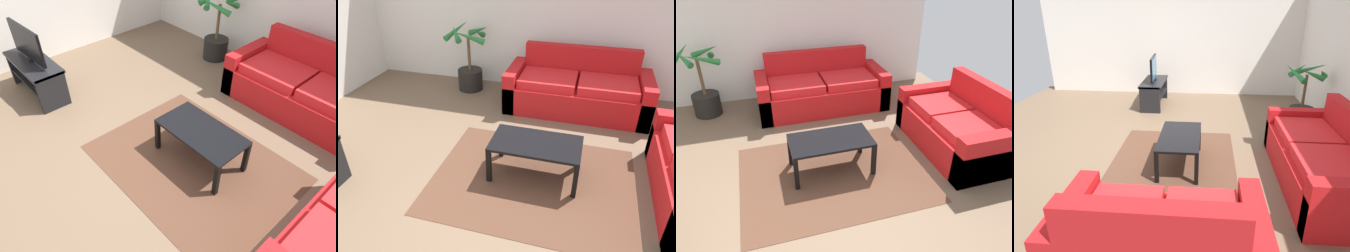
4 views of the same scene
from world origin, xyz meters
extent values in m
plane|color=brown|center=(0.00, 0.00, 0.00)|extent=(6.60, 6.60, 0.00)
cube|color=red|center=(0.84, 2.25, 0.21)|extent=(2.10, 0.90, 0.42)
cube|color=red|center=(0.84, 2.62, 0.66)|extent=(1.74, 0.16, 0.48)
cube|color=red|center=(-0.12, 2.25, 0.31)|extent=(0.18, 0.90, 0.62)
cube|color=red|center=(0.41, 2.20, 0.48)|extent=(0.83, 0.66, 0.12)
cube|color=black|center=(-2.00, -0.24, 0.52)|extent=(1.10, 0.45, 0.04)
cube|color=black|center=(-2.00, -0.24, 0.24)|extent=(1.02, 0.39, 0.03)
cube|color=black|center=(-2.52, -0.24, 0.27)|extent=(0.06, 0.41, 0.54)
cube|color=black|center=(-1.48, -0.24, 0.27)|extent=(0.06, 0.41, 0.54)
cube|color=black|center=(-2.00, -0.24, 0.81)|extent=(0.83, 0.09, 0.47)
cube|color=teal|center=(-2.00, -0.22, 0.81)|extent=(0.78, 0.06, 0.42)
cylinder|color=black|center=(-2.00, -0.24, 0.56)|extent=(0.10, 0.10, 0.04)
cube|color=black|center=(0.54, 0.55, 0.42)|extent=(0.97, 0.53, 0.03)
cube|color=black|center=(0.08, 0.31, 0.20)|extent=(0.05, 0.05, 0.41)
cube|color=black|center=(1.01, 0.31, 0.20)|extent=(0.05, 0.05, 0.41)
cube|color=black|center=(0.08, 0.79, 0.20)|extent=(0.05, 0.05, 0.41)
cube|color=black|center=(1.01, 0.79, 0.20)|extent=(0.05, 0.05, 0.41)
cube|color=#513323|center=(0.54, 0.45, 0.00)|extent=(2.20, 1.70, 0.01)
cylinder|color=black|center=(-1.00, 2.55, 0.18)|extent=(0.42, 0.42, 0.36)
cylinder|color=brown|center=(-1.00, 2.55, 0.65)|extent=(0.05, 0.05, 0.58)
cone|color=#267435|center=(-0.80, 2.57, 0.99)|extent=(0.14, 0.42, 0.24)
cone|color=#267435|center=(-0.89, 2.76, 0.99)|extent=(0.47, 0.32, 0.27)
cone|color=#267435|center=(-1.16, 2.44, 0.99)|extent=(0.31, 0.38, 0.23)
cone|color=#267435|center=(-0.90, 2.32, 0.99)|extent=(0.51, 0.30, 0.28)
camera|label=1|loc=(2.18, -1.38, 2.64)|focal=32.87mm
camera|label=2|loc=(0.99, -2.20, 2.33)|focal=33.51mm
camera|label=3|loc=(-0.20, -2.46, 2.41)|focal=33.44mm
camera|label=4|loc=(4.08, 0.89, 2.04)|focal=31.67mm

